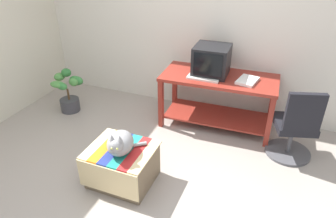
% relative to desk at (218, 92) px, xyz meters
% --- Properties ---
extents(ground_plane, '(14.00, 14.00, 0.00)m').
position_rel_desk_xyz_m(ground_plane, '(-0.41, -1.60, -0.49)').
color(ground_plane, '#9E9389').
extents(back_wall, '(8.00, 0.10, 2.60)m').
position_rel_desk_xyz_m(back_wall, '(-0.41, 0.45, 0.81)').
color(back_wall, silver).
rests_on(back_wall, ground_plane).
extents(desk, '(1.47, 0.72, 0.71)m').
position_rel_desk_xyz_m(desk, '(0.00, 0.00, 0.00)').
color(desk, maroon).
rests_on(desk, ground_plane).
extents(tv_monitor, '(0.45, 0.44, 0.37)m').
position_rel_desk_xyz_m(tv_monitor, '(-0.13, 0.04, 0.40)').
color(tv_monitor, black).
rests_on(tv_monitor, desk).
extents(keyboard, '(0.40, 0.15, 0.02)m').
position_rel_desk_xyz_m(keyboard, '(-0.17, -0.15, 0.24)').
color(keyboard, beige).
rests_on(keyboard, desk).
extents(book, '(0.26, 0.33, 0.03)m').
position_rel_desk_xyz_m(book, '(0.35, -0.03, 0.24)').
color(book, white).
rests_on(book, desk).
extents(ottoman_with_blanket, '(0.65, 0.57, 0.41)m').
position_rel_desk_xyz_m(ottoman_with_blanket, '(-0.63, -1.44, -0.28)').
color(ottoman_with_blanket, '#7A664C').
rests_on(ottoman_with_blanket, ground_plane).
extents(cat, '(0.36, 0.41, 0.28)m').
position_rel_desk_xyz_m(cat, '(-0.60, -1.49, 0.04)').
color(cat, gray).
rests_on(cat, ottoman_with_blanket).
extents(potted_plant, '(0.40, 0.38, 0.62)m').
position_rel_desk_xyz_m(potted_plant, '(-2.07, -0.42, -0.20)').
color(potted_plant, '#3D3D42').
rests_on(potted_plant, ground_plane).
extents(office_chair, '(0.53, 0.53, 0.89)m').
position_rel_desk_xyz_m(office_chair, '(0.97, -0.36, -0.10)').
color(office_chair, '#4C4C51').
rests_on(office_chair, ground_plane).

